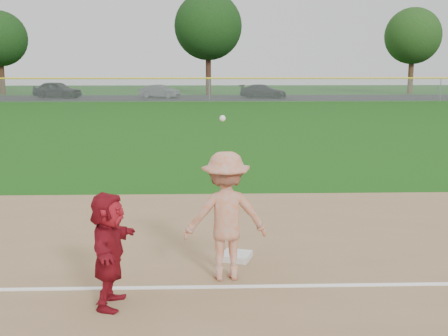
{
  "coord_description": "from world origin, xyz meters",
  "views": [
    {
      "loc": [
        -0.32,
        -8.24,
        3.09
      ],
      "look_at": [
        0.0,
        1.5,
        1.3
      ],
      "focal_mm": 45.0,
      "sensor_mm": 36.0,
      "label": 1
    }
  ],
  "objects_px": {
    "base_runner": "(109,250)",
    "car_right": "(263,91)",
    "car_mid": "(160,91)",
    "first_base": "(236,256)",
    "car_left": "(57,90)"
  },
  "relations": [
    {
      "from": "base_runner",
      "to": "car_right",
      "type": "bearing_deg",
      "value": -4.79
    },
    {
      "from": "car_mid",
      "to": "base_runner",
      "type": "bearing_deg",
      "value": -158.19
    },
    {
      "from": "base_runner",
      "to": "car_right",
      "type": "relative_size",
      "value": 0.34
    },
    {
      "from": "base_runner",
      "to": "first_base",
      "type": "bearing_deg",
      "value": -41.81
    },
    {
      "from": "car_left",
      "to": "car_right",
      "type": "relative_size",
      "value": 1.04
    },
    {
      "from": "car_right",
      "to": "car_mid",
      "type": "bearing_deg",
      "value": 100.17
    },
    {
      "from": "car_left",
      "to": "car_mid",
      "type": "distance_m",
      "value": 9.74
    },
    {
      "from": "car_mid",
      "to": "car_left",
      "type": "bearing_deg",
      "value": 107.16
    },
    {
      "from": "first_base",
      "to": "car_right",
      "type": "height_order",
      "value": "car_right"
    },
    {
      "from": "first_base",
      "to": "car_mid",
      "type": "xyz_separation_m",
      "value": [
        -4.83,
        45.52,
        0.56
      ]
    },
    {
      "from": "first_base",
      "to": "base_runner",
      "type": "xyz_separation_m",
      "value": [
        -1.72,
        -1.71,
        0.71
      ]
    },
    {
      "from": "car_left",
      "to": "base_runner",
      "type": "bearing_deg",
      "value": -146.25
    },
    {
      "from": "first_base",
      "to": "car_left",
      "type": "bearing_deg",
      "value": 107.7
    },
    {
      "from": "first_base",
      "to": "base_runner",
      "type": "height_order",
      "value": "base_runner"
    },
    {
      "from": "first_base",
      "to": "car_left",
      "type": "distance_m",
      "value": 47.94
    }
  ]
}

